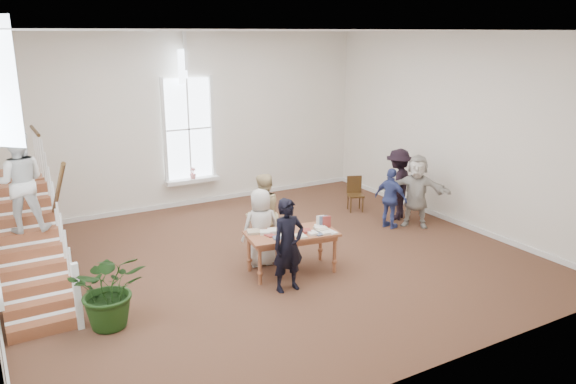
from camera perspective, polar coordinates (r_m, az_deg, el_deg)
ground at (r=11.53m, az=-1.87°, el=-6.91°), size 10.00×10.00×0.00m
room_shell at (r=15.21m, az=-9.69°, el=0.15°), size 10.49×10.00×10.00m
staircase at (r=10.56m, az=-25.31°, el=-1.33°), size 1.10×4.10×2.92m
library_table at (r=10.73m, az=0.45°, el=-4.55°), size 1.82×1.10×0.87m
police_officer at (r=9.95m, az=0.02°, el=-5.42°), size 0.63×0.43×1.70m
elderly_woman at (r=11.05m, az=-2.76°, el=-3.63°), size 0.83×0.60×1.56m
person_yellow at (r=11.57m, az=-2.58°, el=-2.29°), size 0.96×0.83×1.72m
woman_cluster_a at (r=13.37m, az=10.40°, el=-0.65°), size 0.61×0.91×1.44m
woman_cluster_b at (r=14.03m, az=11.12°, el=0.77°), size 1.31×1.13×1.76m
woman_cluster_c at (r=13.57m, az=12.90°, el=0.09°), size 1.47×1.52×1.73m
floor_plant at (r=9.26m, az=-17.63°, el=-9.34°), size 1.38×1.28×1.28m
side_chair at (r=14.64m, az=6.81°, el=0.02°), size 0.51×0.51×0.90m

